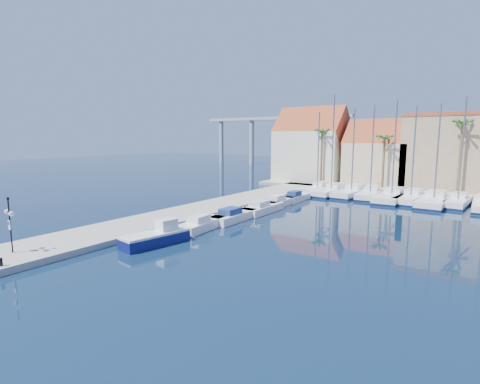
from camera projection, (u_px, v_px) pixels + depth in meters
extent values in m
plane|color=#081631|center=(160.00, 263.00, 25.62)|extent=(260.00, 260.00, 0.00)
cube|color=gray|center=(194.00, 212.00, 41.63)|extent=(6.00, 77.00, 0.50)
cube|color=gray|center=(431.00, 190.00, 58.87)|extent=(54.00, 16.00, 0.50)
cylinder|color=black|center=(10.00, 225.00, 25.88)|extent=(0.10, 0.10, 3.94)
cylinder|color=black|center=(8.00, 212.00, 25.92)|extent=(0.49, 0.13, 0.05)
cylinder|color=black|center=(10.00, 213.00, 25.58)|extent=(0.49, 0.13, 0.05)
sphere|color=white|center=(7.00, 212.00, 26.09)|extent=(0.35, 0.35, 0.35)
sphere|color=white|center=(11.00, 214.00, 25.41)|extent=(0.35, 0.35, 0.35)
cube|color=black|center=(8.00, 199.00, 25.61)|extent=(0.23, 0.15, 0.16)
cube|color=white|center=(9.00, 224.00, 25.82)|extent=(0.49, 0.11, 0.49)
cylinder|color=red|center=(9.00, 223.00, 25.80)|extent=(0.33, 0.07, 0.34)
cylinder|color=#1933A5|center=(9.00, 223.00, 25.79)|extent=(0.24, 0.05, 0.24)
cube|color=white|center=(10.00, 229.00, 25.88)|extent=(0.39, 0.09, 0.14)
cylinder|color=black|center=(1.00, 262.00, 23.44)|extent=(0.21, 0.21, 0.52)
cube|color=#0E1455|center=(155.00, 240.00, 29.76)|extent=(2.72, 5.77, 0.83)
cube|color=white|center=(155.00, 234.00, 29.68)|extent=(2.72, 5.77, 0.18)
cube|color=white|center=(167.00, 225.00, 30.39)|extent=(1.42, 1.65, 1.02)
cube|color=white|center=(202.00, 225.00, 34.88)|extent=(2.48, 6.11, 0.80)
cube|color=white|center=(199.00, 219.00, 34.26)|extent=(1.53, 2.20, 0.60)
cube|color=white|center=(234.00, 217.00, 38.49)|extent=(2.27, 6.55, 0.80)
cube|color=navy|center=(230.00, 211.00, 37.85)|extent=(1.52, 2.31, 0.60)
cube|color=white|center=(262.00, 209.00, 42.66)|extent=(2.27, 6.75, 0.80)
cube|color=white|center=(259.00, 204.00, 42.01)|extent=(1.54, 2.37, 0.60)
cube|color=white|center=(279.00, 202.00, 46.84)|extent=(2.05, 6.28, 0.80)
cube|color=white|center=(277.00, 197.00, 46.23)|extent=(1.42, 2.20, 0.60)
cube|color=white|center=(296.00, 198.00, 50.25)|extent=(1.90, 5.59, 0.80)
cube|color=navy|center=(294.00, 193.00, 49.69)|extent=(1.29, 1.97, 0.60)
cube|color=white|center=(318.00, 190.00, 57.48)|extent=(2.61, 8.54, 1.00)
cube|color=#0D1A42|center=(318.00, 192.00, 57.53)|extent=(2.67, 8.60, 0.28)
cube|color=white|center=(321.00, 184.00, 58.03)|extent=(1.66, 2.61, 0.60)
cylinder|color=slate|center=(318.00, 150.00, 56.26)|extent=(0.20, 0.20, 11.18)
cube|color=white|center=(333.00, 191.00, 55.49)|extent=(3.16, 9.96, 1.00)
cube|color=#0D1A42|center=(332.00, 194.00, 55.54)|extent=(3.22, 10.02, 0.28)
cube|color=white|center=(336.00, 185.00, 56.13)|extent=(1.97, 3.05, 0.60)
cylinder|color=slate|center=(333.00, 142.00, 54.05)|extent=(0.20, 0.20, 13.48)
cube|color=white|center=(353.00, 193.00, 54.38)|extent=(3.15, 10.19, 1.00)
cube|color=#0D1A42|center=(353.00, 195.00, 54.42)|extent=(3.22, 10.25, 0.28)
cube|color=white|center=(355.00, 186.00, 55.04)|extent=(1.99, 3.11, 0.60)
cylinder|color=slate|center=(353.00, 150.00, 53.07)|extent=(0.20, 0.20, 11.46)
cube|color=white|center=(371.00, 194.00, 52.70)|extent=(3.17, 9.56, 1.00)
cube|color=#0D1A42|center=(371.00, 197.00, 52.75)|extent=(3.23, 9.63, 0.28)
cube|color=white|center=(372.00, 188.00, 53.39)|extent=(1.93, 2.94, 0.60)
cylinder|color=slate|center=(372.00, 149.00, 51.36)|extent=(0.20, 0.20, 11.83)
cube|color=white|center=(392.00, 197.00, 50.69)|extent=(3.23, 11.46, 1.00)
cube|color=#0D1A42|center=(392.00, 199.00, 50.73)|extent=(3.29, 11.52, 0.28)
cube|color=white|center=(395.00, 190.00, 51.51)|extent=(2.15, 3.47, 0.60)
cylinder|color=slate|center=(395.00, 147.00, 49.24)|extent=(0.20, 0.20, 12.34)
cube|color=white|center=(412.00, 198.00, 49.51)|extent=(3.12, 10.03, 1.00)
cube|color=#0D1A42|center=(411.00, 200.00, 49.55)|extent=(3.18, 10.09, 0.28)
cube|color=white|center=(414.00, 191.00, 50.16)|extent=(1.96, 3.07, 0.60)
cylinder|color=slate|center=(414.00, 151.00, 48.22)|extent=(0.20, 0.20, 11.35)
cube|color=white|center=(434.00, 201.00, 47.54)|extent=(3.05, 11.51, 1.00)
cube|color=#0D1A42|center=(434.00, 203.00, 47.59)|extent=(3.11, 11.57, 0.28)
cube|color=white|center=(436.00, 193.00, 48.35)|extent=(2.11, 3.46, 0.60)
cylinder|color=slate|center=(438.00, 151.00, 46.16)|extent=(0.20, 0.20, 11.55)
cube|color=white|center=(458.00, 202.00, 46.48)|extent=(2.76, 8.63, 1.00)
cube|color=#0D1A42|center=(458.00, 205.00, 46.53)|extent=(2.83, 8.69, 0.28)
cube|color=white|center=(460.00, 195.00, 47.02)|extent=(1.71, 2.65, 0.60)
cylinder|color=slate|center=(462.00, 149.00, 45.18)|extent=(0.20, 0.20, 12.26)
cube|color=beige|center=(312.00, 156.00, 68.68)|extent=(12.00, 9.00, 9.00)
cube|color=maroon|center=(312.00, 131.00, 68.02)|extent=(12.30, 9.00, 9.00)
cube|color=beige|center=(379.00, 164.00, 62.04)|extent=(10.00, 8.00, 7.00)
cube|color=maroon|center=(380.00, 143.00, 61.53)|extent=(10.30, 8.00, 8.00)
cube|color=#9B805F|center=(456.00, 154.00, 56.33)|extent=(14.00, 10.00, 11.00)
cube|color=maroon|center=(459.00, 115.00, 55.49)|extent=(14.20, 10.20, 0.50)
cylinder|color=brown|center=(321.00, 158.00, 62.36)|extent=(0.36, 0.36, 9.00)
sphere|color=#225F1B|center=(322.00, 132.00, 61.72)|extent=(2.60, 2.60, 2.60)
cylinder|color=brown|center=(383.00, 164.00, 56.78)|extent=(0.36, 0.36, 8.00)
sphere|color=#225F1B|center=(385.00, 138.00, 56.21)|extent=(2.60, 2.60, 2.60)
cylinder|color=brown|center=(460.00, 159.00, 50.97)|extent=(0.36, 0.36, 10.00)
sphere|color=#225F1B|center=(463.00, 123.00, 50.26)|extent=(2.60, 2.60, 2.60)
cube|color=#9E9E99|center=(274.00, 118.00, 111.61)|extent=(48.00, 2.20, 0.90)
cylinder|color=#9E9E99|center=(221.00, 141.00, 123.95)|extent=(1.40, 1.40, 14.00)
cylinder|color=#9E9E99|center=(252.00, 142.00, 117.16)|extent=(1.40, 1.40, 14.00)
cylinder|color=#9E9E99|center=(286.00, 142.00, 110.37)|extent=(1.40, 1.40, 14.00)
cylinder|color=#9E9E99|center=(324.00, 142.00, 103.58)|extent=(1.40, 1.40, 14.00)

